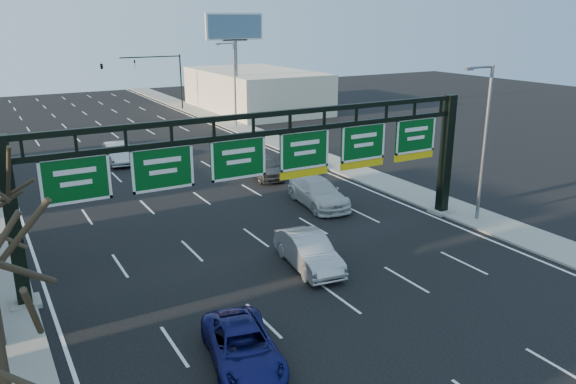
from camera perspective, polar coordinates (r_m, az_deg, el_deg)
ground at (r=23.03m, az=8.18°, el=-12.69°), size 160.00×160.00×0.00m
sidewalk_right at (r=45.13m, az=5.60°, el=2.59°), size 3.00×120.00×0.12m
lane_markings at (r=39.40m, az=-9.82°, el=0.15°), size 21.60×120.00×0.01m
sign_gantry at (r=27.62m, az=-1.31°, el=3.01°), size 24.60×1.20×7.20m
building_right_distant at (r=73.74m, az=-3.33°, el=10.28°), size 12.00×20.00×5.00m
streetlight_near at (r=33.64m, az=19.27°, el=5.42°), size 2.15×0.22×9.00m
streetlight_far at (r=61.26m, az=-5.54°, el=11.24°), size 2.15×0.22×9.00m
billboard_right at (r=66.56m, az=-5.42°, el=15.16°), size 7.00×0.50×12.00m
traffic_signal_mast at (r=73.12m, az=-15.51°, el=12.00°), size 10.16×0.54×7.00m
car_blue_suv at (r=19.97m, az=-4.61°, el=-15.40°), size 3.15×5.17×1.34m
car_silver_sedan at (r=26.85m, az=2.10°, el=-6.05°), size 2.33×5.10×1.62m
car_white_wagon at (r=35.67m, az=3.07°, el=-0.04°), size 3.00×5.98×1.67m
car_grey_far at (r=41.91m, az=-2.32°, el=2.58°), size 2.76×5.04×1.62m
car_silver_distant at (r=48.21m, az=-16.92°, el=3.81°), size 2.05×5.14×1.66m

